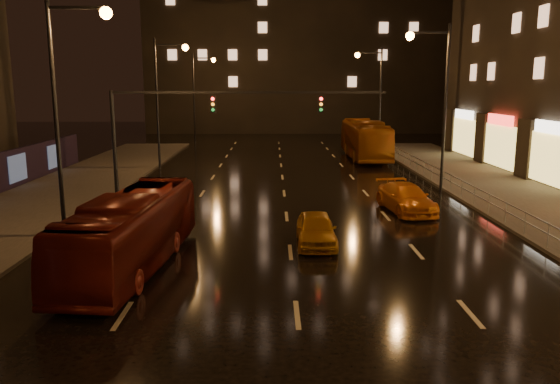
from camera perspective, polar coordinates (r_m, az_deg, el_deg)
name	(u,v)px	position (r m, az deg, el deg)	size (l,w,h in m)	color
ground	(285,200)	(31.36, 0.51, -0.85)	(140.00, 140.00, 0.00)	black
sidewalk_left	(7,221)	(29.40, -26.61, -2.69)	(7.00, 70.00, 0.15)	#38332D
building_distant	(305,5)	(83.61, 2.60, 18.96)	(44.00, 16.00, 36.00)	black
traffic_signal	(194,117)	(31.03, -8.95, 7.73)	(15.31, 0.32, 6.20)	black
railing_right	(475,191)	(31.17, 19.69, 0.11)	(0.05, 56.00, 1.00)	#99999E
bus_red	(132,231)	(20.23, -15.23, -3.97)	(2.27, 9.72, 2.71)	#59120C
bus_curb	(365,139)	(49.91, 8.86, 5.45)	(2.87, 12.27, 3.42)	#8C440E
taxi_near	(316,229)	(22.51, 3.79, -3.89)	(1.58, 3.92, 1.34)	#B97511
taxi_far	(406,198)	(29.12, 13.02, -0.62)	(2.00, 4.92, 1.43)	orange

